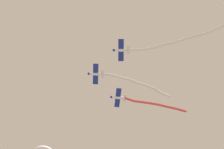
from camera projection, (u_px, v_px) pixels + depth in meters
airplane_lead at (96, 74)px, 91.78m from camera, size 5.75×7.46×1.86m
smoke_trail_lead at (137, 84)px, 92.26m from camera, size 23.52×3.16×2.52m
airplane_left_wing at (121, 50)px, 88.36m from camera, size 5.73×7.40×1.86m
smoke_trail_left_wing at (178, 40)px, 88.86m from camera, size 25.96×19.46×4.36m
airplane_right_wing at (118, 98)px, 95.78m from camera, size 5.75×7.51×1.86m
smoke_trail_right_wing at (155, 105)px, 95.42m from camera, size 20.75×5.51×3.34m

